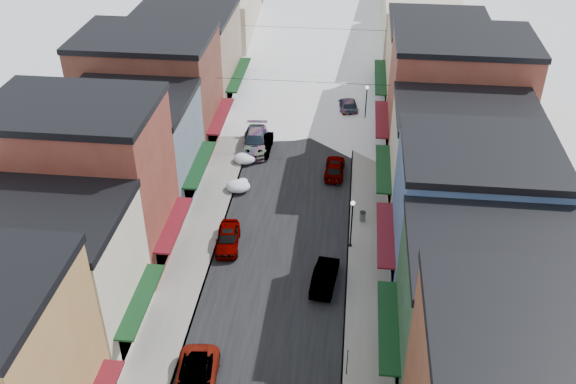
% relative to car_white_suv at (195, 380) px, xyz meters
% --- Properties ---
extents(road, '(10.00, 160.00, 0.01)m').
position_rel_car_white_suv_xyz_m(road, '(3.50, 51.23, -0.73)').
color(road, black).
rests_on(road, ground).
extents(sidewalk_left, '(3.20, 160.00, 0.15)m').
position_rel_car_white_suv_xyz_m(sidewalk_left, '(-3.10, 51.23, -0.66)').
color(sidewalk_left, gray).
rests_on(sidewalk_left, ground).
extents(sidewalk_right, '(3.20, 160.00, 0.15)m').
position_rel_car_white_suv_xyz_m(sidewalk_right, '(10.10, 51.23, -0.66)').
color(sidewalk_right, gray).
rests_on(sidewalk_right, ground).
extents(curb_left, '(0.10, 160.00, 0.15)m').
position_rel_car_white_suv_xyz_m(curb_left, '(-1.55, 51.23, -0.66)').
color(curb_left, slate).
rests_on(curb_left, ground).
extents(curb_right, '(0.10, 160.00, 0.15)m').
position_rel_car_white_suv_xyz_m(curb_right, '(8.55, 51.23, -0.66)').
color(curb_right, slate).
rests_on(curb_right, ground).
extents(bldg_l_cream, '(11.30, 8.20, 9.50)m').
position_rel_car_white_suv_xyz_m(bldg_l_cream, '(-9.69, 3.73, 4.02)').
color(bldg_l_cream, beige).
rests_on(bldg_l_cream, ground).
extents(bldg_l_brick_near, '(12.30, 8.20, 12.50)m').
position_rel_car_white_suv_xyz_m(bldg_l_brick_near, '(-10.19, 11.73, 5.52)').
color(bldg_l_brick_near, maroon).
rests_on(bldg_l_brick_near, ground).
extents(bldg_l_grayblue, '(11.30, 9.20, 9.00)m').
position_rel_car_white_suv_xyz_m(bldg_l_grayblue, '(-9.69, 20.23, 3.77)').
color(bldg_l_grayblue, slate).
rests_on(bldg_l_grayblue, ground).
extents(bldg_l_brick_far, '(13.30, 9.20, 11.00)m').
position_rel_car_white_suv_xyz_m(bldg_l_brick_far, '(-10.69, 29.23, 4.77)').
color(bldg_l_brick_far, '#5D2B1E').
rests_on(bldg_l_brick_far, ground).
extents(bldg_l_tan, '(11.30, 11.20, 10.00)m').
position_rel_car_white_suv_xyz_m(bldg_l_tan, '(-9.69, 39.23, 4.27)').
color(bldg_l_tan, '#8D745D').
rests_on(bldg_l_tan, ground).
extents(bldg_r_green, '(11.30, 9.20, 9.50)m').
position_rel_car_white_suv_xyz_m(bldg_r_green, '(16.69, 3.23, 4.02)').
color(bldg_r_green, '#20432B').
rests_on(bldg_r_green, ground).
extents(bldg_r_blue, '(11.30, 9.20, 10.50)m').
position_rel_car_white_suv_xyz_m(bldg_r_blue, '(16.69, 12.23, 4.52)').
color(bldg_r_blue, '#3B5887').
rests_on(bldg_r_blue, ground).
extents(bldg_r_cream, '(12.30, 9.20, 9.00)m').
position_rel_car_white_suv_xyz_m(bldg_r_cream, '(17.19, 21.23, 3.77)').
color(bldg_r_cream, '#C0B89B').
rests_on(bldg_r_cream, ground).
extents(bldg_r_brick_far, '(13.30, 9.20, 11.50)m').
position_rel_car_white_suv_xyz_m(bldg_r_brick_far, '(17.69, 30.23, 5.02)').
color(bldg_r_brick_far, maroon).
rests_on(bldg_r_brick_far, ground).
extents(bldg_r_tan, '(11.30, 11.20, 9.50)m').
position_rel_car_white_suv_xyz_m(bldg_r_tan, '(16.69, 40.23, 4.02)').
color(bldg_r_tan, tan).
rests_on(bldg_r_tan, ground).
extents(overhead_cables, '(16.40, 15.04, 0.04)m').
position_rel_car_white_suv_xyz_m(overhead_cables, '(3.50, 38.73, 5.46)').
color(overhead_cables, black).
rests_on(overhead_cables, ground).
extents(car_white_suv, '(2.90, 5.51, 1.48)m').
position_rel_car_white_suv_xyz_m(car_white_suv, '(0.00, 0.00, 0.00)').
color(car_white_suv, silver).
rests_on(car_white_suv, ground).
extents(car_silver_sedan, '(2.14, 4.45, 1.47)m').
position_rel_car_white_suv_xyz_m(car_silver_sedan, '(-0.64, 13.69, -0.01)').
color(car_silver_sedan, '#A5A9AD').
rests_on(car_silver_sedan, ground).
extents(car_dark_hatch, '(1.48, 4.22, 1.39)m').
position_rel_car_white_suv_xyz_m(car_dark_hatch, '(0.00, 28.61, -0.04)').
color(car_dark_hatch, black).
rests_on(car_dark_hatch, ground).
extents(car_silver_wagon, '(2.81, 5.98, 1.69)m').
position_rel_car_white_suv_xyz_m(car_silver_wagon, '(-0.80, 28.89, 0.11)').
color(car_silver_wagon, '#ADB1B6').
rests_on(car_silver_wagon, ground).
extents(car_green_sedan, '(1.98, 4.54, 1.45)m').
position_rel_car_white_suv_xyz_m(car_green_sedan, '(7.00, 10.08, -0.01)').
color(car_green_sedan, black).
rests_on(car_green_sedan, ground).
extents(car_gray_suv, '(1.82, 4.32, 1.46)m').
position_rel_car_white_suv_xyz_m(car_gray_suv, '(7.00, 25.05, -0.01)').
color(car_gray_suv, '#95979D').
rests_on(car_gray_suv, ground).
extents(car_black_sedan, '(2.76, 5.37, 1.49)m').
position_rel_car_white_suv_xyz_m(car_black_sedan, '(7.80, 38.06, 0.01)').
color(car_black_sedan, black).
rests_on(car_black_sedan, ground).
extents(car_lane_silver, '(2.42, 4.94, 1.62)m').
position_rel_car_white_suv_xyz_m(car_lane_silver, '(1.83, 42.80, 0.07)').
color(car_lane_silver, gray).
rests_on(car_lane_silver, ground).
extents(car_lane_white, '(3.20, 5.98, 1.60)m').
position_rel_car_white_suv_xyz_m(car_lane_white, '(4.64, 63.73, 0.06)').
color(car_lane_white, silver).
rests_on(car_lane_white, ground).
extents(parking_sign, '(0.06, 0.28, 2.06)m').
position_rel_car_white_suv_xyz_m(parking_sign, '(8.81, 1.93, 0.62)').
color(parking_sign, black).
rests_on(parking_sign, sidewalk_right).
extents(trash_can, '(0.50, 0.50, 0.85)m').
position_rel_car_white_suv_xyz_m(trash_can, '(9.60, 17.91, -0.16)').
color(trash_can, slate).
rests_on(trash_can, sidewalk_right).
extents(streetlamp_near, '(0.34, 0.34, 4.13)m').
position_rel_car_white_suv_xyz_m(streetlamp_near, '(8.70, 14.51, 2.01)').
color(streetlamp_near, black).
rests_on(streetlamp_near, sidewalk_right).
extents(streetlamp_far, '(0.35, 0.35, 4.21)m').
position_rel_car_white_suv_xyz_m(streetlamp_far, '(9.64, 35.08, 2.07)').
color(streetlamp_far, black).
rests_on(streetlamp_far, sidewalk_right).
extents(snow_pile_mid, '(2.09, 2.49, 0.89)m').
position_rel_car_white_suv_xyz_m(snow_pile_mid, '(-1.18, 21.56, -0.32)').
color(snow_pile_mid, white).
rests_on(snow_pile_mid, ground).
extents(snow_pile_far, '(2.08, 2.48, 0.88)m').
position_rel_car_white_suv_xyz_m(snow_pile_far, '(-1.38, 26.36, -0.32)').
color(snow_pile_far, white).
rests_on(snow_pile_far, ground).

